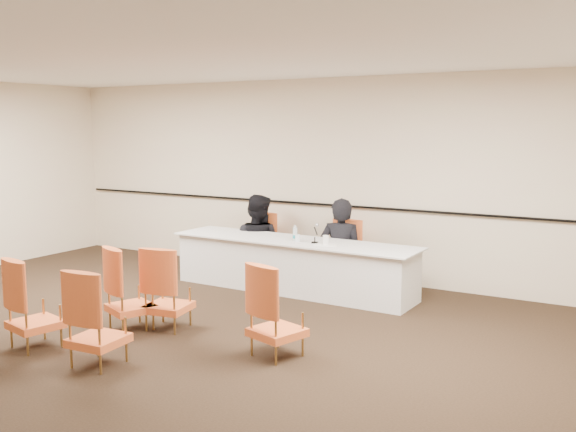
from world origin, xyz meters
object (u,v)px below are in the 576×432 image
Objects in this scene: water_bottle at (295,233)px; aud_chair_back_left at (35,303)px; panelist_main_chair at (341,254)px; panel_table at (293,265)px; panelist_second_chair at (257,245)px; aud_chair_back_mid at (98,317)px; panelist_second at (257,249)px; aud_chair_front_right at (277,310)px; coffee_cup at (326,240)px; drinking_glass at (298,238)px; microphone at (315,234)px; aud_chair_front_mid at (168,287)px; aud_chair_front_left at (131,288)px; panelist_main at (341,259)px.

water_bottle is 3.53m from aud_chair_back_left.
panelist_main_chair reaches higher than water_bottle.
panelist_second_chair is at bearing 150.67° from panel_table.
water_bottle is 0.23× the size of aud_chair_back_mid.
aud_chair_front_right is (2.12, -2.88, 0.07)m from panelist_second.
coffee_cup is at bearing -22.65° from panelist_second_chair.
water_bottle is (-0.41, -0.60, 0.35)m from panelist_main_chair.
panelist_main_chair is 2.94m from aud_chair_front_right.
aud_chair_back_mid is (-0.75, -3.29, -0.31)m from coffee_cup.
panel_table is at bearing 143.53° from drinking_glass.
microphone is 0.19m from coffee_cup.
panelist_second_chair reaches higher than coffee_cup.
aud_chair_front_right is at bearing -15.86° from aud_chair_front_mid.
microphone is at bearing -24.38° from panelist_second_chair.
aud_chair_back_mid is (-1.35, -1.07, 0.00)m from aud_chair_front_right.
panel_table is at bearing -29.33° from panelist_second_chair.
aud_chair_back_left is at bearing -107.61° from panel_table.
aud_chair_front_right is 1.00× the size of aud_chair_back_left.
water_bottle reaches higher than panel_table.
aud_chair_back_mid is (0.52, -0.97, 0.00)m from aud_chair_front_left.
water_bottle is 2.15× the size of drinking_glass.
drinking_glass is at bearing 131.19° from aud_chair_front_right.
aud_chair_front_mid is (-0.43, -2.13, -0.35)m from water_bottle.
panelist_main reaches higher than aud_chair_front_left.
aud_chair_front_mid is 1.00× the size of aud_chair_front_right.
water_bottle reaches higher than drinking_glass.
aud_chair_back_mid reaches higher than drinking_glass.
panelist_second_chair is (-1.44, 0.02, 0.00)m from panelist_main_chair.
panel_table is 28.71× the size of coffee_cup.
panelist_second reaches higher than water_bottle.
panelist_main_chair is (0.00, 0.00, 0.08)m from panelist_main.
water_bottle is at bearing 160.93° from microphone.
panelist_second_chair is (-1.44, 0.02, 0.08)m from panelist_main.
coffee_cup is 0.13× the size of aud_chair_front_left.
drinking_glass is at bearing 80.26° from aud_chair_back_mid.
aud_chair_front_right is (0.60, -2.22, -0.31)m from coffee_cup.
microphone is (1.34, -0.63, 0.45)m from panelist_second.
aud_chair_front_left is at bearing -105.36° from panel_table.
aud_chair_front_right and aud_chair_back_left have the same top height.
drinking_glass reaches higher than panel_table.
aud_chair_front_right and aud_chair_back_mid have the same top height.
aud_chair_front_mid is 1.00× the size of aud_chair_back_left.
aud_chair_back_left reaches higher than coffee_cup.
panel_table is 3.79× the size of panelist_second_chair.
panelist_main_chair is 9.50× the size of drinking_glass.
aud_chair_back_left is (-0.17, -3.92, 0.00)m from panelist_second_chair.
panelist_main_chair is 1.44m from panelist_second.
aud_chair_front_right reaches higher than water_bottle.
panelist_second_chair is at bearing 91.43° from aud_chair_front_mid.
panelist_main reaches higher than microphone.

